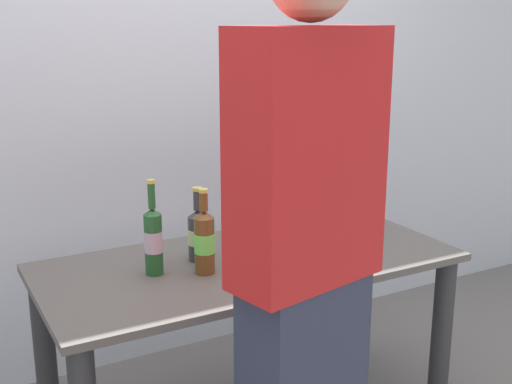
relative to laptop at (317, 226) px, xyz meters
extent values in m
cube|color=#56514C|center=(-0.34, -0.07, -0.07)|extent=(1.51, 0.70, 0.03)
cylinder|color=#2D2D30|center=(0.35, -0.36, -0.43)|extent=(0.08, 0.08, 0.70)
cylinder|color=#2D2D30|center=(-1.04, 0.22, -0.43)|extent=(0.08, 0.08, 0.70)
cylinder|color=#2D2D30|center=(0.35, 0.22, -0.43)|extent=(0.08, 0.08, 0.70)
cube|color=black|center=(0.00, -0.05, -0.05)|extent=(0.36, 0.25, 0.01)
cube|color=#232326|center=(0.00, -0.07, -0.04)|extent=(0.30, 0.16, 0.00)
cube|color=black|center=(-0.01, 0.09, 0.07)|extent=(0.34, 0.07, 0.22)
cube|color=black|center=(-0.01, 0.08, 0.07)|extent=(0.32, 0.06, 0.20)
cylinder|color=#333333|center=(-0.51, 0.01, 0.03)|extent=(0.07, 0.07, 0.16)
cone|color=#333333|center=(-0.51, 0.01, 0.12)|extent=(0.07, 0.07, 0.03)
cylinder|color=#333333|center=(-0.51, 0.01, 0.17)|extent=(0.03, 0.03, 0.07)
cylinder|color=#BFB74C|center=(-0.51, 0.01, 0.21)|extent=(0.03, 0.03, 0.01)
cylinder|color=#B5D083|center=(-0.51, 0.01, 0.04)|extent=(0.07, 0.07, 0.06)
cylinder|color=brown|center=(-0.54, -0.12, 0.05)|extent=(0.07, 0.07, 0.20)
cone|color=brown|center=(-0.54, -0.12, 0.16)|extent=(0.07, 0.07, 0.02)
cylinder|color=brown|center=(-0.54, -0.12, 0.20)|extent=(0.03, 0.03, 0.06)
cylinder|color=#BFB74C|center=(-0.54, -0.12, 0.24)|extent=(0.03, 0.03, 0.01)
cylinder|color=#6BDB4D|center=(-0.54, -0.12, 0.06)|extent=(0.07, 0.07, 0.07)
cylinder|color=#1E5123|center=(-0.70, -0.04, 0.05)|extent=(0.06, 0.06, 0.21)
cone|color=#1E5123|center=(-0.70, -0.04, 0.17)|extent=(0.06, 0.06, 0.02)
cylinder|color=#1E5123|center=(-0.70, -0.04, 0.23)|extent=(0.02, 0.02, 0.09)
cylinder|color=#BFB74C|center=(-0.70, -0.04, 0.28)|extent=(0.03, 0.03, 0.01)
cylinder|color=#BAA4B3|center=(-0.70, -0.04, 0.06)|extent=(0.06, 0.06, 0.07)
cube|color=red|center=(-0.48, -0.65, 0.44)|extent=(0.46, 0.28, 0.68)
cube|color=silver|center=(-0.34, 0.76, 0.52)|extent=(6.00, 0.10, 2.60)
camera|label=1|loc=(-1.40, -2.06, 0.80)|focal=45.98mm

